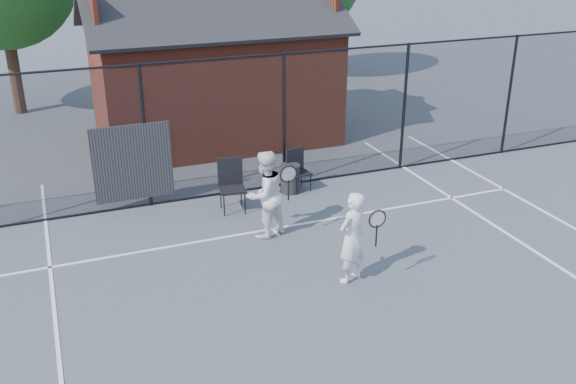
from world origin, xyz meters
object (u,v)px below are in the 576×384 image
object	(u,v)px
chair_left	(299,171)
waste_bin	(290,178)
player_front	(352,238)
clubhouse	(213,79)
player_back	(265,194)
chair_right	(232,187)

from	to	relation	value
chair_left	waste_bin	xyz separation A→B (m)	(-0.21, 0.00, -0.14)
player_front	waste_bin	bearing A→B (deg)	83.47
clubhouse	waste_bin	distance (m)	4.61
clubhouse	waste_bin	world-z (taller)	clubhouse
player_back	waste_bin	distance (m)	2.22
chair_right	waste_bin	xyz separation A→B (m)	(1.47, 0.50, -0.22)
player_front	waste_bin	world-z (taller)	player_front
player_back	chair_left	world-z (taller)	player_back
player_back	chair_right	size ratio (longest dim) A/B	1.57
chair_right	player_back	bearing A→B (deg)	-71.87
player_front	waste_bin	xyz separation A→B (m)	(0.44, 3.86, -0.48)
player_back	waste_bin	world-z (taller)	player_back
chair_left	waste_bin	size ratio (longest dim) A/B	1.45
player_front	chair_left	xyz separation A→B (m)	(0.65, 3.86, -0.34)
player_front	chair_right	bearing A→B (deg)	106.96
chair_left	player_back	bearing A→B (deg)	-138.40
waste_bin	chair_right	bearing A→B (deg)	-161.18
player_back	chair_right	distance (m)	1.34
clubhouse	chair_right	size ratio (longest dim) A/B	6.07
player_front	chair_right	distance (m)	3.52
clubhouse	chair_right	bearing A→B (deg)	-101.26
clubhouse	waste_bin	size ratio (longest dim) A/B	10.27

